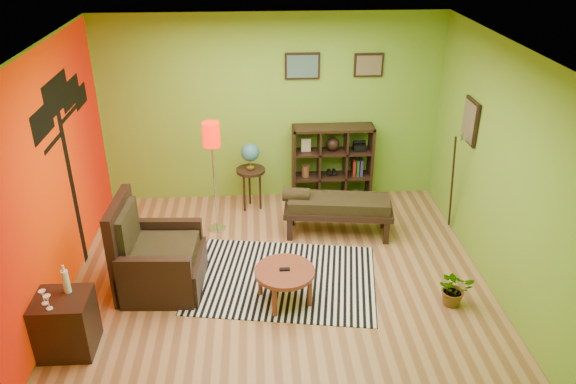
{
  "coord_description": "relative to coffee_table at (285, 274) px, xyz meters",
  "views": [
    {
      "loc": [
        -0.25,
        -5.65,
        4.05
      ],
      "look_at": [
        0.12,
        0.26,
        1.05
      ],
      "focal_mm": 35.0,
      "sensor_mm": 36.0,
      "label": 1
    }
  ],
  "objects": [
    {
      "name": "potted_plant",
      "position": [
        1.91,
        -0.18,
        -0.19
      ],
      "size": [
        0.43,
        0.46,
        0.34
      ],
      "primitive_type": "imported",
      "rotation": [
        0.0,
        0.0,
        -0.09
      ],
      "color": "#26661E",
      "rests_on": "ground"
    },
    {
      "name": "armchair",
      "position": [
        -1.5,
        0.37,
        -0.02
      ],
      "size": [
        1.0,
        1.0,
        1.15
      ],
      "color": "black",
      "rests_on": "ground"
    },
    {
      "name": "side_cabinet",
      "position": [
        -2.24,
        -0.65,
        -0.04
      ],
      "size": [
        0.54,
        0.49,
        0.95
      ],
      "color": "black",
      "rests_on": "ground"
    },
    {
      "name": "cube_shelf",
      "position": [
        0.87,
        2.47,
        0.24
      ],
      "size": [
        1.2,
        0.35,
        1.2
      ],
      "color": "black",
      "rests_on": "ground"
    },
    {
      "name": "bench",
      "position": [
        0.77,
        1.45,
        0.07
      ],
      "size": [
        1.53,
        0.71,
        0.68
      ],
      "color": "black",
      "rests_on": "ground"
    },
    {
      "name": "coffee_table",
      "position": [
        0.0,
        0.0,
        0.0
      ],
      "size": [
        0.68,
        0.68,
        0.44
      ],
      "color": "brown",
      "rests_on": "ground"
    },
    {
      "name": "ground",
      "position": [
        -0.04,
        0.44,
        -0.36
      ],
      "size": [
        5.0,
        5.0,
        0.0
      ],
      "primitive_type": "plane",
      "color": "tan",
      "rests_on": "ground"
    },
    {
      "name": "floor_lamp",
      "position": [
        -0.86,
        1.67,
        0.92
      ],
      "size": [
        0.24,
        0.24,
        1.59
      ],
      "color": "silver",
      "rests_on": "ground"
    },
    {
      "name": "globe_table",
      "position": [
        -0.37,
        2.28,
        0.43
      ],
      "size": [
        0.43,
        0.43,
        1.04
      ],
      "color": "black",
      "rests_on": "ground"
    },
    {
      "name": "room_shell",
      "position": [
        -0.13,
        0.45,
        1.44
      ],
      "size": [
        5.04,
        4.54,
        2.82
      ],
      "color": "#78B430",
      "rests_on": "ground"
    },
    {
      "name": "zebra_rug",
      "position": [
        0.0,
        0.41,
        -0.36
      ],
      "size": [
        2.46,
        1.95,
        0.01
      ],
      "primitive_type": "cube",
      "rotation": [
        0.0,
        0.0,
        -0.16
      ],
      "color": "white",
      "rests_on": "ground"
    }
  ]
}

